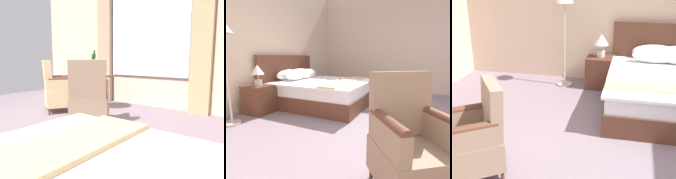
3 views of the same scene
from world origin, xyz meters
TOP-DOWN VIEW (x-y plane):
  - ground_plane at (0.00, 0.00)m, footprint 7.81×7.81m
  - wall_window_side at (-3.13, 0.00)m, footprint 0.27×6.43m
  - side_table_round at (-2.15, -0.59)m, footprint 0.60×0.60m
  - champagne_bucket at (-2.10, -0.64)m, footprint 0.19×0.19m
  - wine_glass_near_bucket at (-2.16, -0.42)m, footprint 0.08×0.08m
  - wine_glass_near_edge at (-2.31, -0.65)m, footprint 0.08×0.08m
  - snack_plate at (-2.29, -0.50)m, footprint 0.17×0.17m
  - armchair_by_window at (-1.33, -0.02)m, footprint 0.79×0.78m
  - armchair_facing_bed at (-1.56, -1.10)m, footprint 0.73×0.72m

SIDE VIEW (x-z plane):
  - ground_plane at x=0.00m, z-range 0.00..0.00m
  - side_table_round at x=-2.15m, z-range 0.04..0.72m
  - armchair_by_window at x=-1.33m, z-range -0.08..0.91m
  - armchair_facing_bed at x=-1.56m, z-range -0.07..0.91m
  - snack_plate at x=-2.29m, z-range 0.67..0.71m
  - wine_glass_near_bucket at x=-2.16m, z-range 0.71..0.86m
  - wine_glass_near_edge at x=-2.31m, z-range 0.72..0.88m
  - champagne_bucket at x=-2.10m, z-range 0.58..1.08m
  - wall_window_side at x=-3.13m, z-range 0.00..3.13m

